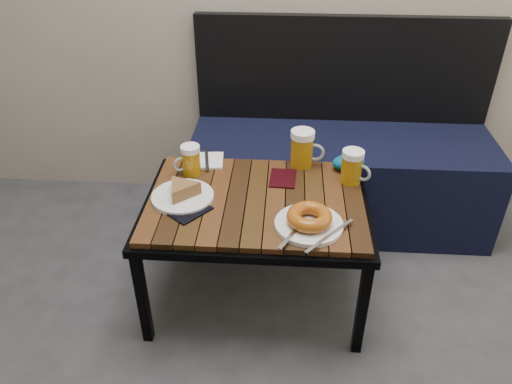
# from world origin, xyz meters

# --- Properties ---
(bench) EXTENTS (1.40, 0.50, 0.95)m
(bench) POSITION_xyz_m (0.27, 1.76, 0.27)
(bench) COLOR black
(bench) RESTS_ON ground
(cafe_table) EXTENTS (0.84, 0.62, 0.47)m
(cafe_table) POSITION_xyz_m (-0.10, 1.20, 0.43)
(cafe_table) COLOR black
(cafe_table) RESTS_ON ground
(beer_mug_left) EXTENTS (0.12, 0.10, 0.12)m
(beer_mug_left) POSITION_xyz_m (-0.37, 1.36, 0.53)
(beer_mug_left) COLOR #A9750D
(beer_mug_left) RESTS_ON cafe_table
(beer_mug_centre) EXTENTS (0.14, 0.10, 0.15)m
(beer_mug_centre) POSITION_xyz_m (0.07, 1.46, 0.55)
(beer_mug_centre) COLOR #A9750D
(beer_mug_centre) RESTS_ON cafe_table
(beer_mug_right) EXTENTS (0.13, 0.11, 0.13)m
(beer_mug_right) POSITION_xyz_m (0.26, 1.34, 0.54)
(beer_mug_right) COLOR #A9750D
(beer_mug_right) RESTS_ON cafe_table
(plate_pie) EXTENTS (0.23, 0.23, 0.06)m
(plate_pie) POSITION_xyz_m (-0.37, 1.18, 0.50)
(plate_pie) COLOR white
(plate_pie) RESTS_ON cafe_table
(plate_bagel) EXTENTS (0.27, 0.28, 0.07)m
(plate_bagel) POSITION_xyz_m (0.09, 1.04, 0.50)
(plate_bagel) COLOR white
(plate_bagel) RESTS_ON cafe_table
(napkin_left) EXTENTS (0.14, 0.18, 0.01)m
(napkin_left) POSITION_xyz_m (-0.32, 1.46, 0.48)
(napkin_left) COLOR white
(napkin_left) RESTS_ON cafe_table
(napkin_right) EXTENTS (0.15, 0.14, 0.01)m
(napkin_right) POSITION_xyz_m (0.08, 1.09, 0.48)
(napkin_right) COLOR white
(napkin_right) RESTS_ON cafe_table
(passport_navy) EXTENTS (0.17, 0.17, 0.01)m
(passport_navy) POSITION_xyz_m (-0.33, 1.10, 0.48)
(passport_navy) COLOR black
(passport_navy) RESTS_ON cafe_table
(passport_burgundy) EXTENTS (0.11, 0.14, 0.01)m
(passport_burgundy) POSITION_xyz_m (-0.00, 1.34, 0.48)
(passport_burgundy) COLOR black
(passport_burgundy) RESTS_ON cafe_table
(knit_pouch) EXTENTS (0.16, 0.13, 0.06)m
(knit_pouch) POSITION_xyz_m (0.26, 1.44, 0.50)
(knit_pouch) COLOR navy
(knit_pouch) RESTS_ON cafe_table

